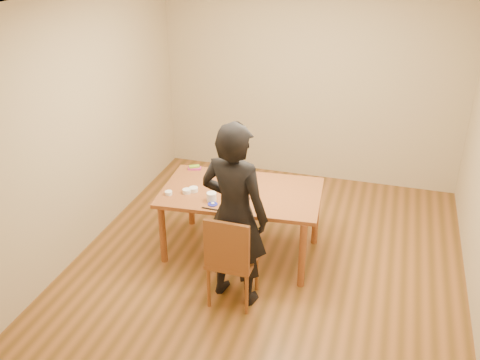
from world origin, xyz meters
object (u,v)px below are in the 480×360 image
(dining_chair, at_px, (233,259))
(cake_plate, at_px, (245,184))
(person, at_px, (234,215))
(cake, at_px, (245,181))
(dining_table, at_px, (241,193))

(dining_chair, height_order, cake_plate, cake_plate)
(dining_chair, distance_m, person, 0.45)
(person, bearing_deg, dining_chair, 101.18)
(cake_plate, bearing_deg, dining_chair, -80.32)
(person, bearing_deg, cake, -68.65)
(dining_table, distance_m, dining_chair, 0.84)
(cake, bearing_deg, dining_chair, -80.32)
(dining_table, distance_m, person, 0.76)
(dining_table, height_order, person, person)
(dining_chair, xyz_separation_m, person, (0.00, 0.04, 0.45))
(dining_table, relative_size, cake, 7.68)
(dining_table, relative_size, cake_plate, 6.34)
(dining_chair, relative_size, person, 0.24)
(dining_chair, bearing_deg, person, 91.26)
(cake_plate, distance_m, person, 0.89)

